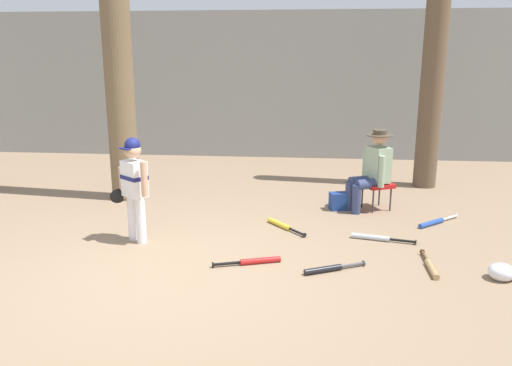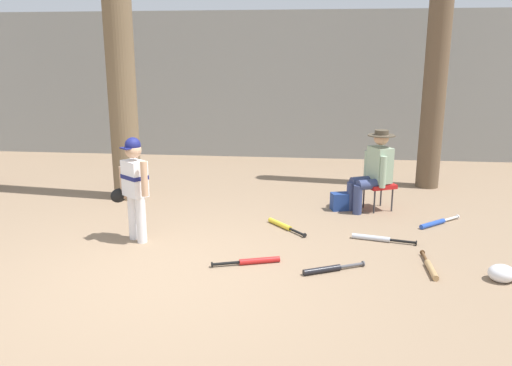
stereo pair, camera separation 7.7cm
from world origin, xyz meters
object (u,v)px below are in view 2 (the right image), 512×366
seated_spectator (374,168)px  bat_blue_youth (436,223)px  young_ballplayer (134,183)px  folding_stool (378,186)px  bat_wood_tan (430,268)px  bat_black_composite (327,269)px  batting_helmet_white (502,273)px  tree_behind_spectator (439,30)px  tree_near_player (118,33)px  bat_yellow_trainer (282,225)px  handbag_beside_stool (343,201)px  bat_aluminum_silver (376,238)px  bat_red_barrel (254,261)px

seated_spectator → bat_blue_youth: bearing=-38.0°
young_ballplayer → folding_stool: young_ballplayer is taller
seated_spectator → bat_wood_tan: seated_spectator is taller
folding_stool → bat_wood_tan: bearing=-82.1°
seated_spectator → bat_blue_youth: (0.79, -0.62, -0.61)m
bat_black_composite → batting_helmet_white: 1.78m
bat_wood_tan → bat_blue_youth: same height
tree_behind_spectator → bat_black_composite: size_ratio=8.67×
bat_wood_tan → young_ballplayer: bearing=171.0°
tree_near_player → batting_helmet_white: 6.14m
tree_behind_spectator → seated_spectator: (-1.11, -1.54, -2.01)m
tree_behind_spectator → bat_yellow_trainer: (-2.39, -2.50, -2.62)m
handbag_beside_stool → bat_black_composite: handbag_beside_stool is taller
folding_stool → bat_wood_tan: 2.27m
bat_wood_tan → bat_blue_youth: 1.61m
bat_aluminum_silver → tree_near_player: bearing=157.1°
bat_yellow_trainer → bat_blue_youth: size_ratio=0.96×
tree_behind_spectator → handbag_beside_stool: tree_behind_spectator is taller
bat_wood_tan → bat_blue_youth: size_ratio=1.12×
young_ballplayer → bat_aluminum_silver: (2.98, 0.32, -0.71)m
young_ballplayer → bat_wood_tan: bearing=-9.0°
tree_behind_spectator → seated_spectator: bearing=-125.8°
handbag_beside_stool → bat_wood_tan: bearing=-68.9°
young_ballplayer → bat_blue_youth: (3.85, 1.02, -0.71)m
tree_behind_spectator → bat_blue_youth: tree_behind_spectator is taller
folding_stool → bat_wood_tan: (0.31, -2.23, -0.33)m
tree_near_player → bat_wood_tan: 5.55m
young_ballplayer → batting_helmet_white: (4.13, -0.72, -0.66)m
young_ballplayer → bat_black_composite: 2.55m
bat_blue_youth → handbag_beside_stool: bearing=154.4°
bat_wood_tan → bat_aluminum_silver: size_ratio=0.93×
bat_aluminum_silver → tree_behind_spectator: bearing=67.4°
bat_blue_youth → young_ballplayer: bearing=-165.2°
seated_spectator → bat_red_barrel: 2.75m
bat_red_barrel → young_ballplayer: bearing=159.6°
young_ballplayer → folding_stool: bearing=28.1°
young_ballplayer → bat_aluminum_silver: young_ballplayer is taller
bat_red_barrel → bat_aluminum_silver: bearing=32.0°
folding_stool → bat_blue_youth: 1.02m
tree_behind_spectator → folding_stool: bearing=-124.3°
young_ballplayer → bat_blue_youth: 4.05m
seated_spectator → bat_yellow_trainer: bearing=-143.1°
seated_spectator → bat_aluminum_silver: seated_spectator is taller
tree_behind_spectator → bat_yellow_trainer: 4.34m
seated_spectator → bat_wood_tan: size_ratio=1.65×
bat_yellow_trainer → bat_red_barrel: 1.28m
tree_near_player → handbag_beside_stool: (3.43, -0.31, -2.45)m
folding_stool → handbag_beside_stool: bearing=-171.9°
folding_stool → bat_black_composite: size_ratio=0.78×
bat_wood_tan → batting_helmet_white: batting_helmet_white is taller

